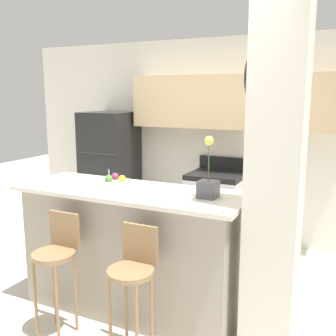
# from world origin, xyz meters

# --- Properties ---
(ground_plane) EXTENTS (14.00, 14.00, 0.00)m
(ground_plane) POSITION_xyz_m (0.00, 0.00, 0.00)
(ground_plane) COLOR beige
(wall_back) EXTENTS (5.60, 0.38, 2.55)m
(wall_back) POSITION_xyz_m (0.13, 2.05, 1.47)
(wall_back) COLOR silver
(wall_back) RESTS_ON ground_plane
(pillar_right) EXTENTS (0.38, 0.32, 2.55)m
(pillar_right) POSITION_xyz_m (1.18, -0.04, 1.28)
(pillar_right) COLOR silver
(pillar_right) RESTS_ON ground_plane
(counter_bar) EXTENTS (1.95, 0.70, 1.08)m
(counter_bar) POSITION_xyz_m (0.00, 0.00, 0.55)
(counter_bar) COLOR gray
(counter_bar) RESTS_ON ground_plane
(refrigerator) EXTENTS (0.64, 0.66, 1.62)m
(refrigerator) POSITION_xyz_m (-1.37, 1.74, 0.81)
(refrigerator) COLOR black
(refrigerator) RESTS_ON ground_plane
(stove_range) EXTENTS (0.65, 0.61, 1.07)m
(stove_range) POSITION_xyz_m (0.16, 1.78, 0.46)
(stove_range) COLOR silver
(stove_range) RESTS_ON ground_plane
(bar_stool_left) EXTENTS (0.32, 0.32, 0.96)m
(bar_stool_left) POSITION_xyz_m (-0.34, -0.53, 0.63)
(bar_stool_left) COLOR olive
(bar_stool_left) RESTS_ON ground_plane
(bar_stool_right) EXTENTS (0.32, 0.32, 0.96)m
(bar_stool_right) POSITION_xyz_m (0.34, -0.53, 0.63)
(bar_stool_right) COLOR olive
(bar_stool_right) RESTS_ON ground_plane
(orchid_vase) EXTENTS (0.14, 0.14, 0.47)m
(orchid_vase) POSITION_xyz_m (0.68, 0.03, 1.19)
(orchid_vase) COLOR #4C4C51
(orchid_vase) RESTS_ON counter_bar
(fruit_bowl) EXTENTS (0.27, 0.27, 0.11)m
(fruit_bowl) POSITION_xyz_m (-0.16, 0.03, 1.12)
(fruit_bowl) COLOR silver
(fruit_bowl) RESTS_ON counter_bar
(trash_bin) EXTENTS (0.28, 0.28, 0.38)m
(trash_bin) POSITION_xyz_m (-0.83, 1.52, 0.19)
(trash_bin) COLOR #59595B
(trash_bin) RESTS_ON ground_plane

